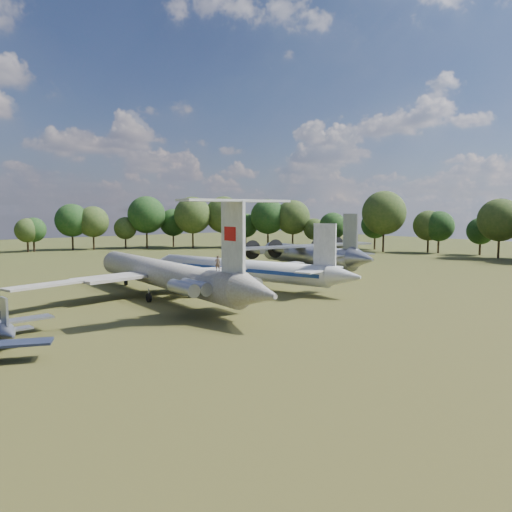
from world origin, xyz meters
TOP-DOWN VIEW (x-y plane):
  - ground at (0.00, 0.00)m, footprint 300.00×300.00m
  - il62_airliner at (0.68, 2.38)m, footprint 39.17×49.44m
  - tu104_jet at (13.68, 3.66)m, footprint 38.30×45.15m
  - an12_transport at (35.16, 11.80)m, footprint 34.34×37.47m
  - person_on_il62 at (-0.08, -10.61)m, footprint 0.65×0.50m

SIDE VIEW (x-z plane):
  - ground at x=0.00m, z-range 0.00..0.00m
  - tu104_jet at x=13.68m, z-range 0.00..3.89m
  - an12_transport at x=35.16m, z-range 0.00..4.48m
  - il62_airliner at x=0.68m, z-range 0.00..4.65m
  - person_on_il62 at x=-0.08m, z-range 4.65..6.23m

